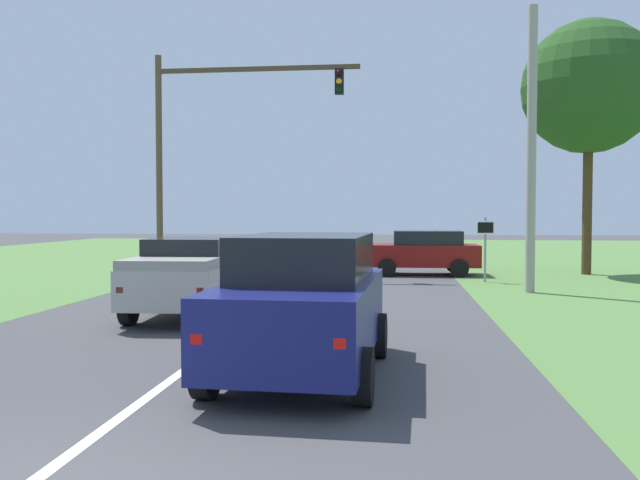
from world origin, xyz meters
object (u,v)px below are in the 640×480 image
at_px(crossing_suv_far, 423,251).
at_px(pickup_truck_lead, 192,275).
at_px(keep_moving_sign, 485,241).
at_px(oak_tree_right, 589,88).
at_px(traffic_light, 208,130).
at_px(utility_pole_right, 531,150).
at_px(red_suv_near, 304,302).

bearing_deg(crossing_suv_far, pickup_truck_lead, -117.76).
distance_m(keep_moving_sign, oak_tree_right, 7.92).
bearing_deg(traffic_light, keep_moving_sign, -7.47).
xyz_separation_m(oak_tree_right, utility_pole_right, (-3.35, -6.31, -2.95)).
bearing_deg(pickup_truck_lead, keep_moving_sign, 47.21).
bearing_deg(crossing_suv_far, traffic_light, -171.60).
distance_m(oak_tree_right, utility_pole_right, 7.73).
bearing_deg(utility_pole_right, red_suv_near, -116.25).
relative_size(pickup_truck_lead, traffic_light, 0.62).
bearing_deg(utility_pole_right, pickup_truck_lead, -147.94).
xyz_separation_m(pickup_truck_lead, traffic_light, (-2.37, 9.65, 4.55)).
bearing_deg(red_suv_near, traffic_light, 110.94).
height_order(keep_moving_sign, utility_pole_right, utility_pole_right).
bearing_deg(pickup_truck_lead, crossing_suv_far, 62.24).
xyz_separation_m(keep_moving_sign, utility_pole_right, (0.92, -2.92, 2.79)).
distance_m(red_suv_near, traffic_light, 16.61).
height_order(pickup_truck_lead, crossing_suv_far, pickup_truck_lead).
bearing_deg(crossing_suv_far, utility_pole_right, -61.75).
height_order(red_suv_near, oak_tree_right, oak_tree_right).
xyz_separation_m(red_suv_near, utility_pole_right, (5.28, 10.71, 3.16)).
distance_m(traffic_light, utility_pole_right, 11.86).
relative_size(red_suv_near, keep_moving_sign, 2.05).
relative_size(oak_tree_right, crossing_suv_far, 2.26).
distance_m(oak_tree_right, crossing_suv_far, 8.91).
relative_size(red_suv_near, traffic_light, 0.55).
relative_size(red_suv_near, crossing_suv_far, 1.06).
height_order(crossing_suv_far, utility_pole_right, utility_pole_right).
height_order(traffic_light, crossing_suv_far, traffic_light).
bearing_deg(oak_tree_right, traffic_light, -171.80).
xyz_separation_m(traffic_light, oak_tree_right, (14.36, 2.07, 1.68)).
bearing_deg(pickup_truck_lead, red_suv_near, -57.72).
bearing_deg(pickup_truck_lead, utility_pole_right, 32.06).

